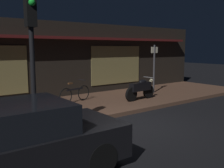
# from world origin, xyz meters

# --- Properties ---
(ground_plane) EXTENTS (60.00, 60.00, 0.00)m
(ground_plane) POSITION_xyz_m (0.00, 0.00, 0.00)
(ground_plane) COLOR black
(sidewalk_slab) EXTENTS (18.00, 4.00, 0.15)m
(sidewalk_slab) POSITION_xyz_m (0.00, 3.00, 0.07)
(sidewalk_slab) COLOR brown
(sidewalk_slab) RESTS_ON ground_plane
(storefront_building) EXTENTS (18.00, 3.30, 3.60)m
(storefront_building) POSITION_xyz_m (0.00, 6.39, 1.80)
(storefront_building) COLOR black
(storefront_building) RESTS_ON ground_plane
(motorcycle) EXTENTS (1.70, 0.55, 0.97)m
(motorcycle) POSITION_xyz_m (2.42, 2.25, 0.65)
(motorcycle) COLOR black
(motorcycle) RESTS_ON sidewalk_slab
(bicycle_parked) EXTENTS (1.62, 0.53, 0.91)m
(bicycle_parked) POSITION_xyz_m (-0.15, 3.51, 0.51)
(bicycle_parked) COLOR black
(bicycle_parked) RESTS_ON sidewalk_slab
(sign_post) EXTENTS (0.44, 0.09, 2.40)m
(sign_post) POSITION_xyz_m (4.18, 3.18, 1.51)
(sign_post) COLOR #47474C
(sign_post) RESTS_ON sidewalk_slab
(traffic_light_pole) EXTENTS (0.24, 0.33, 3.60)m
(traffic_light_pole) POSITION_xyz_m (-3.03, 0.32, 2.48)
(traffic_light_pole) COLOR black
(traffic_light_pole) RESTS_ON ground_plane
(parked_car_far) EXTENTS (4.11, 1.80, 1.42)m
(parked_car_far) POSITION_xyz_m (-4.01, -1.21, 0.70)
(parked_car_far) COLOR black
(parked_car_far) RESTS_ON ground_plane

